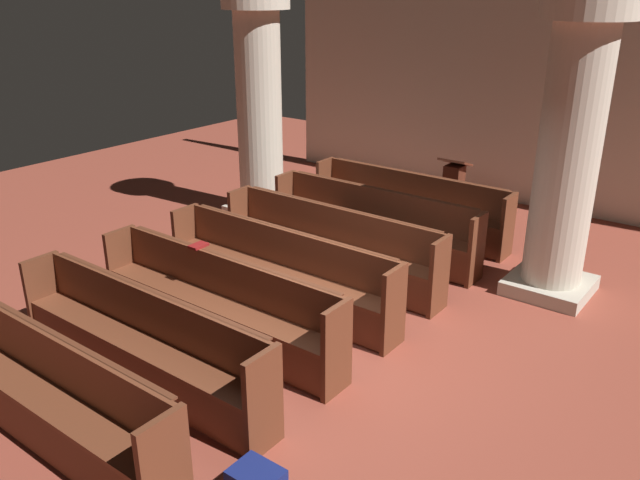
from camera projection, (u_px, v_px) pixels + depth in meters
name	position (u px, v px, depth m)	size (l,w,h in m)	color
ground_plane	(324.00, 340.00, 7.22)	(19.20, 19.20, 0.00)	brown
back_wall	(541.00, 76.00, 10.88)	(10.00, 0.16, 4.50)	beige
pew_row_0	(409.00, 203.00, 10.11)	(3.30, 0.46, 0.96)	brown
pew_row_1	(373.00, 221.00, 9.34)	(3.30, 0.46, 0.96)	brown
pew_row_2	(330.00, 242.00, 8.57)	(3.30, 0.47, 0.96)	brown
pew_row_3	(279.00, 268.00, 7.80)	(3.30, 0.46, 0.96)	brown
pew_row_4	(217.00, 299.00, 7.03)	(3.30, 0.46, 0.96)	brown
pew_row_5	(140.00, 338.00, 6.26)	(3.30, 0.47, 0.96)	brown
pew_row_6	(41.00, 388.00, 5.49)	(3.30, 0.46, 0.96)	brown
pillar_aisle_side	(569.00, 148.00, 7.66)	(1.07, 1.07, 3.64)	#B6AD9A
pillar_far_side	(259.00, 104.00, 10.46)	(1.07, 1.07, 3.64)	#B6AD9A
lectern	(453.00, 195.00, 10.69)	(0.48, 0.45, 1.08)	#411E13
hymn_book	(198.00, 246.00, 7.26)	(0.14, 0.21, 0.03)	maroon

